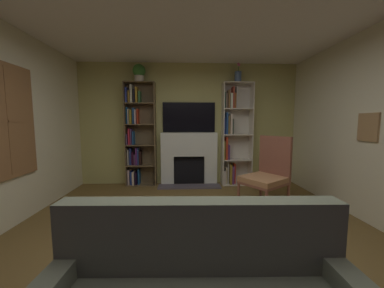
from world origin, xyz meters
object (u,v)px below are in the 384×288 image
fireplace (189,158)px  bookshelf_left (138,135)px  bookshelf_right (233,136)px  vase_with_flowers (238,76)px  potted_plant (139,72)px  armchair (268,173)px  tv (189,117)px

fireplace → bookshelf_left: bearing=179.8°
bookshelf_right → vase_with_flowers: vase_with_flowers is taller
potted_plant → vase_with_flowers: vase_with_flowers is taller
vase_with_flowers → armchair: 2.20m
fireplace → bookshelf_right: 1.07m
bookshelf_right → potted_plant: 2.41m
potted_plant → armchair: potted_plant is taller
fireplace → vase_with_flowers: (1.04, -0.05, 1.75)m
fireplace → armchair: fireplace is taller
potted_plant → armchair: bearing=-29.1°
bookshelf_right → potted_plant: potted_plant is taller
vase_with_flowers → armchair: bearing=-81.0°
bookshelf_left → bookshelf_right: bearing=-0.5°
tv → bookshelf_right: bookshelf_right is taller
bookshelf_right → bookshelf_left: bearing=179.5°
fireplace → tv: bearing=90.0°
potted_plant → armchair: 3.20m
armchair → tv: bearing=131.8°
fireplace → vase_with_flowers: vase_with_flowers is taller
tv → vase_with_flowers: bearing=-6.6°
armchair → fireplace: bearing=133.2°
fireplace → bookshelf_left: size_ratio=0.60×
vase_with_flowers → potted_plant: bearing=180.0°
bookshelf_left → potted_plant: (0.07, -0.05, 1.32)m
bookshelf_right → armchair: 1.43m
tv → bookshelf_right: 1.05m
potted_plant → vase_with_flowers: 2.08m
bookshelf_right → vase_with_flowers: 1.27m
tv → armchair: size_ratio=0.99×
armchair → potted_plant: bearing=150.9°
tv → potted_plant: bearing=-173.4°
fireplace → tv: size_ratio=1.16×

